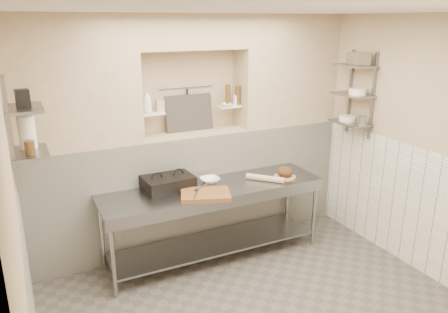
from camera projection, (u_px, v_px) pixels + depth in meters
ceiling at (274, 3)px, 3.38m from camera, size 4.00×3.90×0.10m
wall_left at (10, 225)px, 2.95m from camera, size 0.10×3.90×2.80m
wall_right at (432, 150)px, 4.67m from camera, size 0.10×3.90×2.80m
wall_back at (185, 129)px, 5.52m from camera, size 4.00×0.10×2.80m
backwall_lower at (194, 187)px, 5.52m from camera, size 4.00×0.40×1.40m
alcove_sill at (193, 133)px, 5.31m from camera, size 1.30×0.40×0.02m
backwall_pillar_left at (73, 83)px, 4.54m from camera, size 1.35×0.40×1.40m
backwall_pillar_right at (286, 70)px, 5.66m from camera, size 1.35×0.40×1.40m
backwall_header at (190, 32)px, 4.95m from camera, size 1.30×0.40×0.40m
wainscot_left at (33, 310)px, 3.18m from camera, size 0.02×3.90×1.40m
wainscot_right at (419, 210)px, 4.86m from camera, size 0.02×3.90×1.40m
alcove_shelf_left at (152, 113)px, 5.01m from camera, size 0.28×0.16×0.02m
alcove_shelf_right at (229, 106)px, 5.43m from camera, size 0.28×0.16×0.02m
utensil_rail at (186, 87)px, 5.29m from camera, size 0.70×0.02×0.02m
hanging_steel at (187, 101)px, 5.32m from camera, size 0.02×0.02×0.30m
splash_panel at (189, 113)px, 5.32m from camera, size 0.60×0.08×0.45m
shelf_rail_left_a at (10, 127)px, 3.93m from camera, size 0.03×0.03×0.95m
shelf_rail_left_b at (11, 138)px, 3.59m from camera, size 0.03×0.03×0.95m
wall_shelf_left_lower at (30, 153)px, 3.88m from camera, size 0.30×0.50×0.02m
wall_shelf_left_upper at (24, 108)px, 3.76m from camera, size 0.30×0.50×0.03m
shelf_rail_right_a at (350, 92)px, 5.58m from camera, size 0.03×0.03×1.05m
shelf_rail_right_b at (373, 96)px, 5.23m from camera, size 0.03×0.03×1.05m
wall_shelf_right_lower at (350, 123)px, 5.45m from camera, size 0.30×0.50×0.02m
wall_shelf_right_mid at (353, 95)px, 5.35m from camera, size 0.30×0.50×0.02m
wall_shelf_right_upper at (355, 66)px, 5.24m from camera, size 0.30×0.50×0.03m
prep_table at (214, 208)px, 5.06m from camera, size 2.60×0.70×0.90m
panini_press at (168, 182)px, 4.92m from camera, size 0.58×0.44×0.15m
cutting_board at (205, 195)px, 4.71m from camera, size 0.62×0.52×0.05m
knife_blade at (202, 187)px, 4.85m from camera, size 0.25×0.18×0.01m
tongs at (196, 194)px, 4.65m from camera, size 0.14×0.21×0.02m
mixing_bowl at (210, 180)px, 5.13m from camera, size 0.23×0.23×0.06m
rolling_pin at (265, 178)px, 5.17m from camera, size 0.37×0.38×0.07m
bread_board at (285, 177)px, 5.29m from camera, size 0.26×0.26×0.02m
bread_loaf at (285, 171)px, 5.27m from camera, size 0.20×0.20×0.12m
bottle_soap at (147, 101)px, 4.91m from camera, size 0.12×0.12×0.27m
jar_alcove at (160, 106)px, 5.04m from camera, size 0.09×0.09×0.13m
bowl_alcove at (227, 105)px, 5.35m from camera, size 0.15×0.15×0.04m
condiment_a at (238, 95)px, 5.42m from camera, size 0.06×0.06×0.24m
condiment_b at (228, 95)px, 5.39m from camera, size 0.06×0.06×0.25m
condiment_c at (236, 100)px, 5.45m from camera, size 0.07×0.07×0.12m
jug_left at (27, 132)px, 3.92m from camera, size 0.15×0.15×0.30m
jar_left at (30, 148)px, 3.75m from camera, size 0.08×0.08×0.13m
box_left_upper at (23, 98)px, 3.73m from camera, size 0.12×0.12×0.15m
bowl_right at (347, 118)px, 5.49m from camera, size 0.20×0.20×0.06m
canister_right at (362, 120)px, 5.26m from camera, size 0.11×0.11×0.11m
bowl_right_mid at (358, 91)px, 5.27m from camera, size 0.21×0.21×0.08m
basket_right at (359, 59)px, 5.18m from camera, size 0.21×0.25×0.15m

